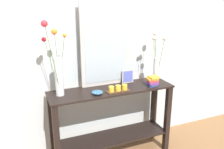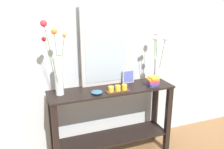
% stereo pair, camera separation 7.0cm
% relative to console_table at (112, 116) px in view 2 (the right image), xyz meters
% --- Properties ---
extents(wall_back, '(6.40, 0.08, 2.70)m').
position_rel_console_table_xyz_m(wall_back, '(0.00, 0.31, 0.85)').
color(wall_back, '#B2BCC1').
rests_on(wall_back, ground).
extents(console_table, '(1.35, 0.37, 0.82)m').
position_rel_console_table_xyz_m(console_table, '(0.00, 0.00, 0.00)').
color(console_table, black).
rests_on(console_table, ground).
extents(mirror_leaning, '(0.55, 0.03, 0.93)m').
position_rel_console_table_xyz_m(mirror_leaning, '(-0.01, 0.15, 0.79)').
color(mirror_leaning, '#B7B2AD').
rests_on(mirror_leaning, console_table).
extents(tall_vase_left, '(0.24, 0.23, 0.74)m').
position_rel_console_table_xyz_m(tall_vase_left, '(-0.55, 0.02, 0.59)').
color(tall_vase_left, silver).
rests_on(tall_vase_left, console_table).
extents(vase_right, '(0.12, 0.24, 0.58)m').
position_rel_console_table_xyz_m(vase_right, '(0.54, -0.01, 0.57)').
color(vase_right, silver).
rests_on(vase_right, console_table).
extents(candle_tray, '(0.24, 0.09, 0.07)m').
position_rel_console_table_xyz_m(candle_tray, '(0.02, -0.11, 0.35)').
color(candle_tray, '#472D1C').
rests_on(candle_tray, console_table).
extents(picture_frame_small, '(0.14, 0.01, 0.15)m').
position_rel_console_table_xyz_m(picture_frame_small, '(0.24, 0.11, 0.40)').
color(picture_frame_small, '#B7B2AD').
rests_on(picture_frame_small, console_table).
extents(decorative_bowl, '(0.11, 0.11, 0.04)m').
position_rel_console_table_xyz_m(decorative_bowl, '(-0.20, -0.09, 0.34)').
color(decorative_bowl, '#2D5B84').
rests_on(decorative_bowl, console_table).
extents(book_stack, '(0.13, 0.10, 0.11)m').
position_rel_console_table_xyz_m(book_stack, '(0.44, -0.10, 0.38)').
color(book_stack, '#2D519E').
rests_on(book_stack, console_table).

